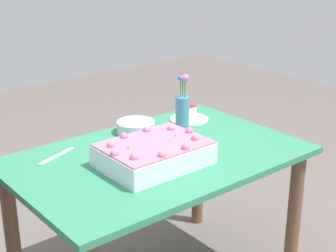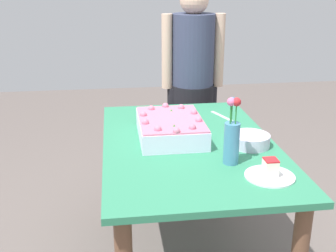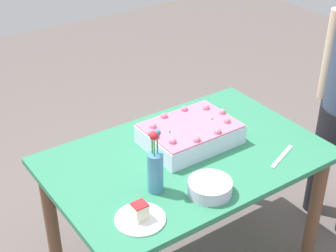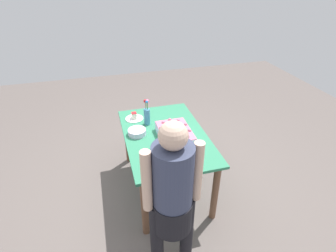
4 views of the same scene
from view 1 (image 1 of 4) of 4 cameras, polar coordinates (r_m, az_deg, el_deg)
name	(u,v)px [view 1 (image 1 of 4)]	position (r m, az deg, el deg)	size (l,w,h in m)	color
dining_table	(158,178)	(2.45, -1.13, -5.73)	(1.34, 0.87, 0.74)	#30805B
sheet_cake	(154,154)	(2.27, -1.56, -3.07)	(0.46, 0.33, 0.13)	white
serving_plate_with_slice	(189,116)	(2.84, 2.35, 1.10)	(0.21, 0.21, 0.08)	white
cake_knife	(56,156)	(2.43, -12.26, -3.27)	(0.22, 0.02, 0.00)	silver
flower_vase	(182,110)	(2.62, 1.61, 1.79)	(0.07, 0.07, 0.31)	teal
fruit_bowl	(136,127)	(2.65, -3.58, -0.11)	(0.20, 0.20, 0.06)	silver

